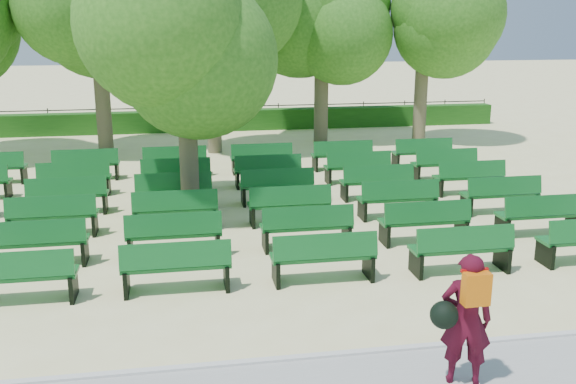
% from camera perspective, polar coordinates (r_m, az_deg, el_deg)
% --- Properties ---
extents(ground, '(120.00, 120.00, 0.00)m').
position_cam_1_polar(ground, '(15.15, -3.49, -3.18)').
color(ground, '#F1E7A0').
extents(curb, '(30.00, 0.12, 0.10)m').
position_cam_1_polar(curb, '(9.44, 0.95, -14.64)').
color(curb, silver).
rests_on(curb, ground).
extents(hedge, '(26.00, 0.70, 0.90)m').
position_cam_1_polar(hedge, '(28.67, -6.70, 6.33)').
color(hedge, '#1C5215').
rests_on(hedge, ground).
extents(fence, '(26.00, 0.10, 1.02)m').
position_cam_1_polar(fence, '(29.14, -6.72, 5.57)').
color(fence, black).
rests_on(fence, ground).
extents(tree_line, '(21.80, 6.80, 7.04)m').
position_cam_1_polar(tree_line, '(24.81, -6.11, 3.95)').
color(tree_line, '#36741F').
rests_on(tree_line, ground).
extents(bench_array, '(1.98, 0.73, 1.23)m').
position_cam_1_polar(bench_array, '(16.11, -5.13, -1.72)').
color(bench_array, '#105B21').
rests_on(bench_array, ground).
extents(tree_among, '(4.18, 4.18, 5.82)m').
position_cam_1_polar(tree_among, '(15.67, -9.17, 11.87)').
color(tree_among, brown).
rests_on(tree_among, ground).
extents(person, '(0.90, 0.63, 1.81)m').
position_cam_1_polar(person, '(8.76, 15.44, -10.74)').
color(person, '#3F0919').
rests_on(person, ground).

